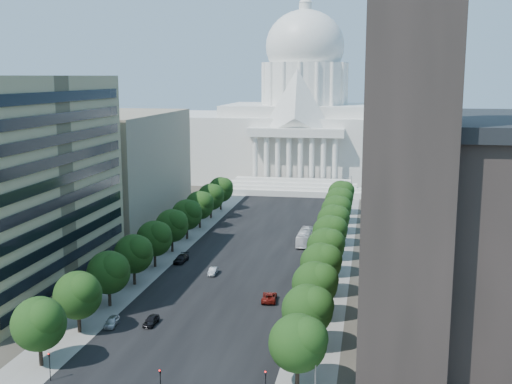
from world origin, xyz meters
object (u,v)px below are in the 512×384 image
Objects in this scene: car_dark_a at (151,321)px; car_silver at (213,271)px; car_dark_b at (181,259)px; car_red at (269,297)px; car_parked at (112,322)px; city_bus at (305,237)px.

car_dark_a is 28.13m from car_silver.
car_dark_a is 0.80× the size of car_dark_b.
car_red reaches higher than car_silver.
car_parked is 62.40m from city_bus.
car_parked is (-6.10, -1.62, 0.00)m from car_dark_a.
car_dark_b reaches higher than car_silver.
city_bus reaches higher than car_silver.
car_red is 28.28m from car_parked.
car_dark_a is at bearing -98.39° from car_silver.
car_dark_a is 58.65m from city_bus.
car_dark_a is 1.01× the size of car_silver.
car_red is at bearing 40.94° from car_dark_a.
city_bus is at bearing 58.41° from car_silver.
car_parked is at bearing -164.39° from car_dark_a.
car_silver is 0.80× the size of car_dark_b.
car_silver is at bearing 83.94° from car_dark_a.
car_red is at bearing 28.28° from car_parked.
car_dark_b is (-8.93, 7.22, 0.08)m from car_silver.
city_bus is (19.20, 55.42, 0.93)m from car_dark_a.
car_dark_a is at bearing 35.60° from car_red.
car_parked is at bearing -87.60° from car_dark_b.
car_dark_b is at bearing 82.78° from car_parked.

